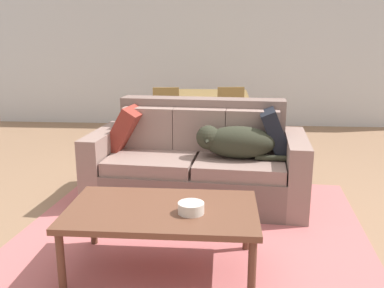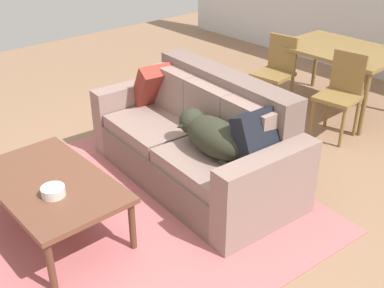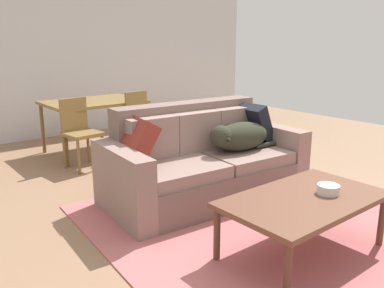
# 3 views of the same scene
# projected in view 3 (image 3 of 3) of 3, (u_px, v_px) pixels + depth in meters

# --- Properties ---
(ground_plane) EXTENTS (10.00, 10.00, 0.00)m
(ground_plane) POSITION_uv_depth(u_px,v_px,m) (226.00, 205.00, 3.96)
(ground_plane) COLOR #906C50
(back_partition) EXTENTS (8.00, 0.12, 2.70)m
(back_partition) POSITION_uv_depth(u_px,v_px,m) (60.00, 54.00, 6.64)
(back_partition) COLOR silver
(back_partition) RESTS_ON ground
(area_rug) EXTENTS (2.97, 3.09, 0.01)m
(area_rug) POSITION_uv_depth(u_px,v_px,m) (268.00, 226.00, 3.51)
(area_rug) COLOR #BC6465
(area_rug) RESTS_ON ground
(couch) EXTENTS (2.08, 1.11, 0.95)m
(couch) POSITION_uv_depth(u_px,v_px,m) (202.00, 163.00, 4.10)
(couch) COLOR #715B54
(couch) RESTS_ON ground
(dog_on_left_cushion) EXTENTS (0.83, 0.37, 0.30)m
(dog_on_left_cushion) POSITION_uv_depth(u_px,v_px,m) (238.00, 137.00, 4.11)
(dog_on_left_cushion) COLOR #2C2E21
(dog_on_left_cushion) RESTS_ON couch
(throw_pillow_by_left_arm) EXTENTS (0.42, 0.49, 0.46)m
(throw_pillow_by_left_arm) POSITION_uv_depth(u_px,v_px,m) (135.00, 143.00, 3.68)
(throw_pillow_by_left_arm) COLOR maroon
(throw_pillow_by_left_arm) RESTS_ON couch
(throw_pillow_by_right_arm) EXTENTS (0.32, 0.46, 0.47)m
(throw_pillow_by_right_arm) POSITION_uv_depth(u_px,v_px,m) (252.00, 124.00, 4.46)
(throw_pillow_by_right_arm) COLOR black
(throw_pillow_by_right_arm) RESTS_ON couch
(coffee_table) EXTENTS (1.25, 0.74, 0.45)m
(coffee_table) POSITION_uv_depth(u_px,v_px,m) (304.00, 203.00, 2.98)
(coffee_table) COLOR brown
(coffee_table) RESTS_ON ground
(bowl_on_coffee_table) EXTENTS (0.17, 0.17, 0.07)m
(bowl_on_coffee_table) POSITION_uv_depth(u_px,v_px,m) (328.00, 189.00, 3.03)
(bowl_on_coffee_table) COLOR silver
(bowl_on_coffee_table) RESTS_ON coffee_table
(dining_table) EXTENTS (1.31, 0.94, 0.74)m
(dining_table) POSITION_uv_depth(u_px,v_px,m) (94.00, 105.00, 5.70)
(dining_table) COLOR olive
(dining_table) RESTS_ON ground
(dining_chair_near_left) EXTENTS (0.45, 0.45, 0.87)m
(dining_chair_near_left) POSITION_uv_depth(u_px,v_px,m) (79.00, 129.00, 5.04)
(dining_chair_near_left) COLOR olive
(dining_chair_near_left) RESTS_ON ground
(dining_chair_near_right) EXTENTS (0.45, 0.45, 0.89)m
(dining_chair_near_right) POSITION_uv_depth(u_px,v_px,m) (142.00, 121.00, 5.55)
(dining_chair_near_right) COLOR olive
(dining_chair_near_right) RESTS_ON ground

